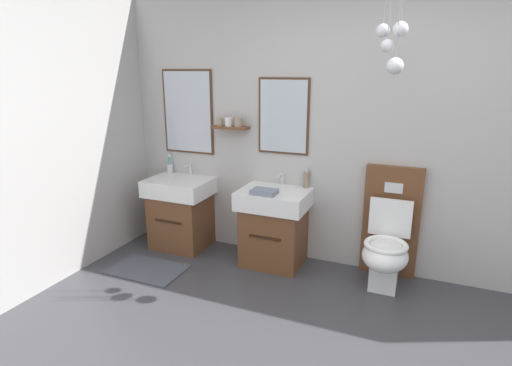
% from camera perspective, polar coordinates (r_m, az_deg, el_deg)
% --- Properties ---
extents(wall_back, '(5.22, 0.67, 2.55)m').
position_cam_1_polar(wall_back, '(3.72, 16.99, 6.91)').
color(wall_back, '#B7B5B2').
rests_on(wall_back, ground).
extents(bath_mat, '(0.68, 0.44, 0.01)m').
position_cam_1_polar(bath_mat, '(4.01, -14.89, -11.52)').
color(bath_mat, '#474C56').
rests_on(bath_mat, ground).
extents(vanity_sink_left, '(0.63, 0.52, 0.72)m').
position_cam_1_polar(vanity_sink_left, '(4.31, -10.35, -3.81)').
color(vanity_sink_left, brown).
rests_on(vanity_sink_left, ground).
extents(tap_on_left_sink, '(0.03, 0.13, 0.11)m').
position_cam_1_polar(tap_on_left_sink, '(4.35, -9.25, 2.08)').
color(tap_on_left_sink, silver).
rests_on(tap_on_left_sink, vanity_sink_left).
extents(vanity_sink_right, '(0.63, 0.52, 0.72)m').
position_cam_1_polar(vanity_sink_right, '(3.88, 2.55, -5.82)').
color(vanity_sink_right, brown).
rests_on(vanity_sink_right, ground).
extents(tap_on_right_sink, '(0.03, 0.13, 0.11)m').
position_cam_1_polar(tap_on_right_sink, '(3.92, 3.60, 0.74)').
color(tap_on_right_sink, silver).
rests_on(tap_on_right_sink, vanity_sink_right).
extents(toilet, '(0.48, 0.62, 1.00)m').
position_cam_1_polar(toilet, '(3.70, 17.84, -7.81)').
color(toilet, brown).
rests_on(toilet, ground).
extents(toothbrush_cup, '(0.07, 0.07, 0.20)m').
position_cam_1_polar(toothbrush_cup, '(4.47, -11.87, 2.10)').
color(toothbrush_cup, silver).
rests_on(toothbrush_cup, vanity_sink_left).
extents(soap_dispenser, '(0.06, 0.06, 0.19)m').
position_cam_1_polar(soap_dispenser, '(3.84, 7.03, 0.50)').
color(soap_dispenser, gray).
rests_on(soap_dispenser, vanity_sink_right).
extents(folded_hand_towel, '(0.22, 0.16, 0.04)m').
position_cam_1_polar(folded_hand_towel, '(3.63, 1.15, -1.24)').
color(folded_hand_towel, gray).
rests_on(folded_hand_towel, vanity_sink_right).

